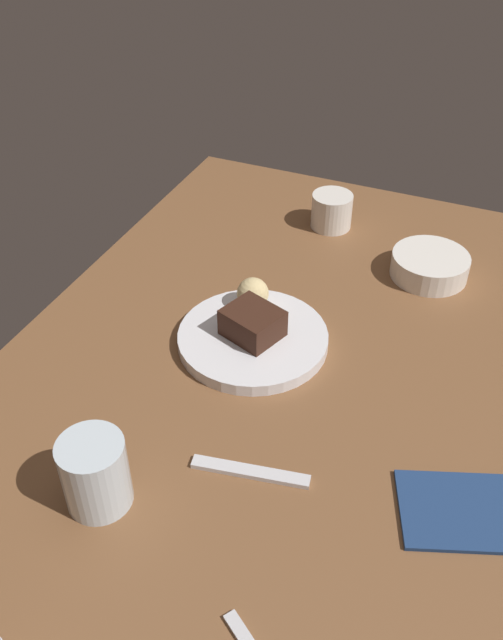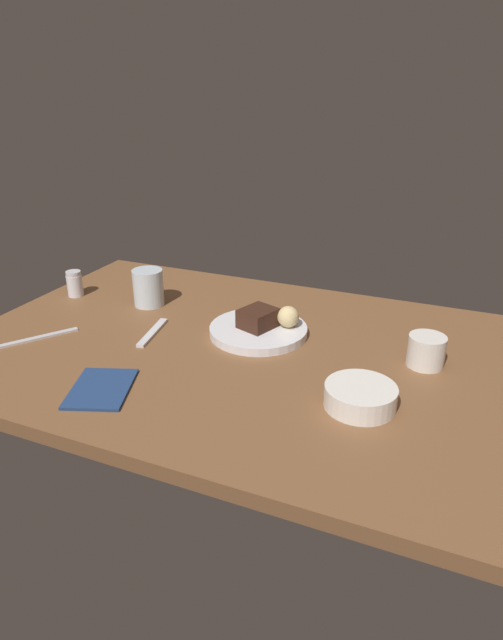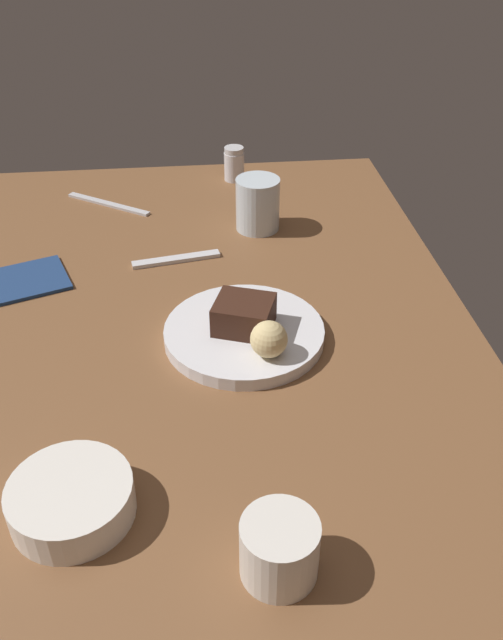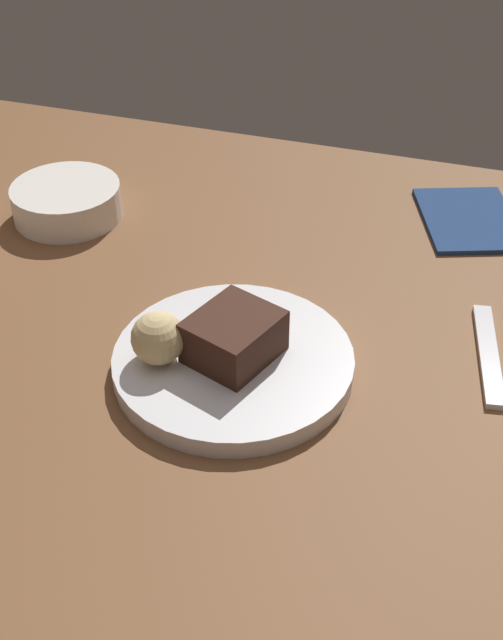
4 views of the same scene
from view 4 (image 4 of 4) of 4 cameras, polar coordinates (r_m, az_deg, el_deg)
name	(u,v)px [view 4 (image 4 of 4)]	position (r cm, az deg, el deg)	size (l,w,h in cm)	color
dining_table	(297,343)	(83.90, 3.17, -1.64)	(120.00, 84.00, 3.00)	brown
dessert_plate	(233,362)	(77.79, -1.27, -2.96)	(22.87, 22.87, 1.92)	silver
chocolate_cake_slice	(234,337)	(75.73, -1.24, -1.17)	(7.95, 6.96, 4.39)	#381E14
bread_roll	(158,338)	(75.53, -6.52, -1.26)	(5.04, 5.04, 5.04)	#DBC184
side_bowl	(67,201)	(103.10, -12.72, 8.06)	(13.18, 13.18, 4.12)	white
dessert_spoon	(488,354)	(82.88, 16.15, -2.30)	(15.00, 1.80, 0.70)	silver
folded_napkin	(469,219)	(103.83, 14.90, 6.78)	(11.02, 14.76, 0.60)	navy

